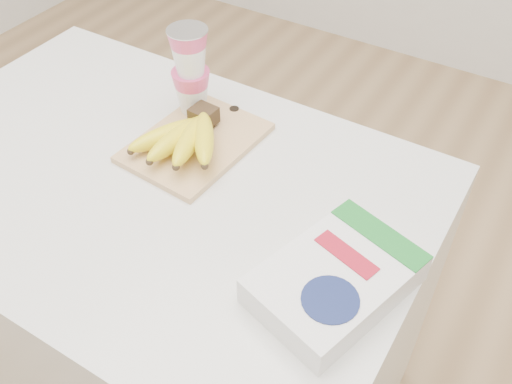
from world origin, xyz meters
TOP-DOWN VIEW (x-y plane):
  - table at (0.00, 0.00)m, footprint 1.04×0.69m
  - cutting_board at (0.03, 0.12)m, footprint 0.21×0.28m
  - bananas at (0.03, 0.09)m, footprint 0.19×0.19m
  - yogurt_stack at (-0.03, 0.20)m, footprint 0.08×0.08m
  - cereal_box at (0.41, -0.05)m, footprint 0.23×0.28m

SIDE VIEW (x-z plane):
  - table at x=0.00m, z-range 0.00..0.78m
  - cutting_board at x=0.03m, z-range 0.78..0.79m
  - cereal_box at x=0.41m, z-range 0.78..0.83m
  - bananas at x=0.03m, z-range 0.79..0.86m
  - yogurt_stack at x=-0.03m, z-range 0.80..0.98m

